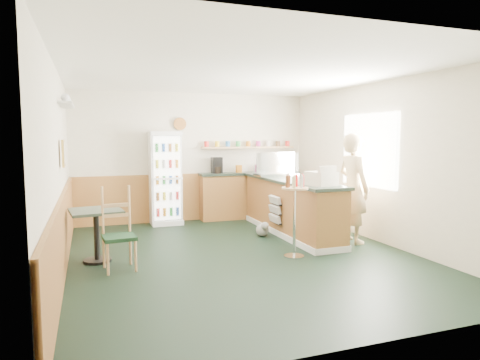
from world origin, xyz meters
name	(u,v)px	position (x,y,z in m)	size (l,w,h in m)	color
ground	(241,255)	(0.00, 0.00, 0.00)	(6.00, 6.00, 0.00)	black
room_envelope	(213,153)	(-0.23, 0.73, 1.52)	(5.04, 6.02, 2.72)	beige
service_counter	(290,209)	(1.35, 1.07, 0.46)	(0.68, 3.01, 1.01)	#AB7C37
back_counter	(249,193)	(1.19, 2.80, 0.55)	(2.24, 0.42, 1.69)	#AB7C37
drinks_fridge	(165,178)	(-0.66, 2.74, 0.94)	(0.62, 0.53, 1.89)	white
display_case	(276,164)	(1.35, 1.74, 1.24)	(0.81, 0.42, 0.46)	silver
cash_register	(321,179)	(1.35, -0.01, 1.12)	(0.38, 0.40, 0.22)	beige
shopkeeper	(353,188)	(2.05, 0.14, 0.92)	(0.61, 0.44, 1.84)	tan
condiment_stand	(295,205)	(0.72, -0.34, 0.78)	(0.39, 0.39, 1.21)	silver
newspaper_rack	(275,210)	(0.99, 0.98, 0.48)	(0.09, 0.41, 0.50)	black
cafe_table	(96,225)	(-2.05, 0.37, 0.53)	(0.77, 0.77, 0.76)	black
cafe_chair	(118,226)	(-1.77, -0.03, 0.58)	(0.45, 0.45, 1.11)	black
dog_doorstop	(263,229)	(0.78, 1.02, 0.13)	(0.23, 0.30, 0.28)	gray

